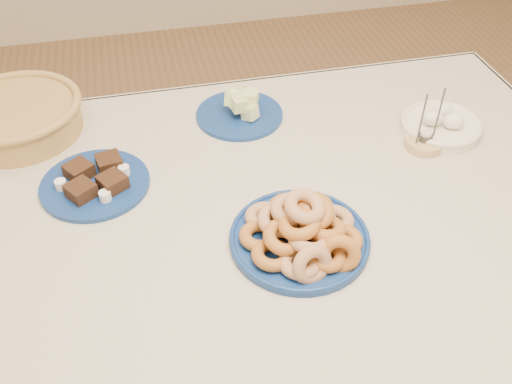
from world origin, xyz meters
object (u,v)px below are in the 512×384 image
brownie_plate (95,182)px  candle_holder (424,142)px  dining_table (251,244)px  egg_bowl (441,124)px  melon_plate (240,108)px  wicker_basket (17,116)px  donut_platter (302,232)px

brownie_plate → candle_holder: size_ratio=1.99×
dining_table → egg_bowl: (0.55, 0.18, 0.13)m
melon_plate → wicker_basket: size_ratio=0.72×
melon_plate → egg_bowl: 0.53m
donut_platter → egg_bowl: bearing=33.0°
dining_table → egg_bowl: size_ratio=6.62×
wicker_basket → donut_platter: bearing=-42.7°
dining_table → melon_plate: bearing=81.7°
brownie_plate → dining_table: bearing=-26.2°
dining_table → brownie_plate: 0.39m
donut_platter → brownie_plate: donut_platter is taller
dining_table → candle_holder: size_ratio=10.59×
wicker_basket → melon_plate: bearing=-6.2°
melon_plate → candle_holder: bearing=-29.4°
donut_platter → melon_plate: (-0.03, 0.49, -0.01)m
donut_platter → egg_bowl: 0.56m
wicker_basket → egg_bowl: (1.06, -0.25, -0.03)m
brownie_plate → egg_bowl: egg_bowl is taller
egg_bowl → brownie_plate: bearing=-178.8°
brownie_plate → donut_platter: bearing=-34.6°
egg_bowl → wicker_basket: bearing=166.9°
brownie_plate → wicker_basket: (-0.19, 0.27, 0.03)m
dining_table → melon_plate: size_ratio=6.58×
brownie_plate → wicker_basket: bearing=124.8°
donut_platter → dining_table: bearing=123.4°
donut_platter → melon_plate: bearing=93.0°
donut_platter → brownie_plate: 0.50m
donut_platter → candle_holder: size_ratio=1.96×
melon_plate → candle_holder: 0.48m
donut_platter → egg_bowl: (0.47, 0.30, -0.01)m
melon_plate → wicker_basket: 0.57m
donut_platter → candle_holder: candle_holder is taller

